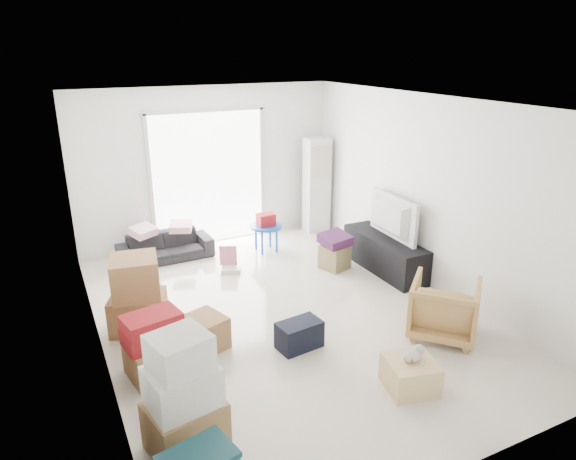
# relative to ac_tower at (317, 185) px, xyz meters

# --- Properties ---
(room_shell) EXTENTS (4.98, 6.48, 3.18)m
(room_shell) POSITION_rel_ac_tower_xyz_m (-1.95, -2.65, 0.48)
(room_shell) COLOR beige
(room_shell) RESTS_ON ground
(sliding_door) EXTENTS (2.10, 0.04, 2.33)m
(sliding_door) POSITION_rel_ac_tower_xyz_m (-1.95, 0.33, 0.37)
(sliding_door) COLOR white
(sliding_door) RESTS_ON room_shell
(ac_tower) EXTENTS (0.45, 0.30, 1.75)m
(ac_tower) POSITION_rel_ac_tower_xyz_m (0.00, 0.00, 0.00)
(ac_tower) COLOR silver
(ac_tower) RESTS_ON room_shell
(tv_console) EXTENTS (0.48, 1.61, 0.54)m
(tv_console) POSITION_rel_ac_tower_xyz_m (0.05, -2.08, -0.61)
(tv_console) COLOR black
(tv_console) RESTS_ON room_shell
(television) EXTENTS (0.70, 1.16, 0.15)m
(television) POSITION_rel_ac_tower_xyz_m (0.05, -2.08, -0.26)
(television) COLOR black
(television) RESTS_ON tv_console
(sofa) EXTENTS (1.51, 0.49, 0.59)m
(sofa) POSITION_rel_ac_tower_xyz_m (-2.90, -0.15, -0.58)
(sofa) COLOR #242429
(sofa) RESTS_ON room_shell
(pillow_left) EXTENTS (0.48, 0.45, 0.12)m
(pillow_left) POSITION_rel_ac_tower_xyz_m (-3.22, -0.11, -0.23)
(pillow_left) COLOR #F3B1C0
(pillow_left) RESTS_ON sofa
(pillow_right) EXTENTS (0.39, 0.36, 0.11)m
(pillow_right) POSITION_rel_ac_tower_xyz_m (-2.62, -0.15, -0.24)
(pillow_right) COLOR #F3B1C0
(pillow_right) RESTS_ON sofa
(armchair) EXTENTS (1.04, 1.04, 0.78)m
(armchair) POSITION_rel_ac_tower_xyz_m (-0.46, -3.95, -0.48)
(armchair) COLOR tan
(armchair) RESTS_ON room_shell
(box_stack_a) EXTENTS (0.70, 0.63, 1.12)m
(box_stack_a) POSITION_rel_ac_tower_xyz_m (-3.75, -4.41, -0.37)
(box_stack_a) COLOR #9B7046
(box_stack_a) RESTS_ON room_shell
(box_stack_b) EXTENTS (0.64, 0.62, 0.72)m
(box_stack_b) POSITION_rel_ac_tower_xyz_m (-3.75, -3.23, -0.54)
(box_stack_b) COLOR #9B7046
(box_stack_b) RESTS_ON room_shell
(box_stack_c) EXTENTS (0.79, 0.72, 0.95)m
(box_stack_c) POSITION_rel_ac_tower_xyz_m (-3.72, -2.20, -0.41)
(box_stack_c) COLOR #9B7046
(box_stack_c) RESTS_ON room_shell
(loose_box) EXTENTS (0.58, 0.58, 0.38)m
(loose_box) POSITION_rel_ac_tower_xyz_m (-3.14, -2.95, -0.68)
(loose_box) COLOR #9B7046
(loose_box) RESTS_ON room_shell
(duffel_bag) EXTENTS (0.54, 0.36, 0.32)m
(duffel_bag) POSITION_rel_ac_tower_xyz_m (-2.14, -3.43, -0.71)
(duffel_bag) COLOR black
(duffel_bag) RESTS_ON room_shell
(ottoman) EXTENTS (0.48, 0.48, 0.38)m
(ottoman) POSITION_rel_ac_tower_xyz_m (-0.61, -1.68, -0.69)
(ottoman) COLOR #8C8351
(ottoman) RESTS_ON room_shell
(blanket) EXTENTS (0.46, 0.46, 0.14)m
(blanket) POSITION_rel_ac_tower_xyz_m (-0.61, -1.68, -0.43)
(blanket) COLOR #4A1D49
(blanket) RESTS_ON ottoman
(kids_table) EXTENTS (0.54, 0.54, 0.66)m
(kids_table) POSITION_rel_ac_tower_xyz_m (-1.27, -0.55, -0.40)
(kids_table) COLOR #1348B8
(kids_table) RESTS_ON room_shell
(toy_walker) EXTENTS (0.36, 0.35, 0.39)m
(toy_walker) POSITION_rel_ac_tower_xyz_m (-2.11, -1.04, -0.77)
(toy_walker) COLOR silver
(toy_walker) RESTS_ON room_shell
(wood_crate) EXTENTS (0.58, 0.58, 0.32)m
(wood_crate) POSITION_rel_ac_tower_xyz_m (-1.48, -4.60, -0.71)
(wood_crate) COLOR #DEC280
(wood_crate) RESTS_ON room_shell
(plush_bunny) EXTENTS (0.27, 0.15, 0.14)m
(plush_bunny) POSITION_rel_ac_tower_xyz_m (-1.45, -4.60, -0.49)
(plush_bunny) COLOR #B2ADA8
(plush_bunny) RESTS_ON wood_crate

